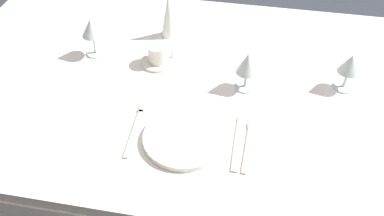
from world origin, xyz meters
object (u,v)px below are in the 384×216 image
at_px(wine_glass_centre, 92,29).
at_px(napkin_folded, 169,15).
at_px(wine_glass_left, 247,65).
at_px(fork_outer, 136,127).
at_px(coffee_cup_left, 159,53).
at_px(spoon_soup, 249,139).
at_px(wine_glass_right, 350,66).
at_px(dinner_knife, 237,144).
at_px(dinner_plate, 184,138).

xyz_separation_m(wine_glass_centre, napkin_folded, (0.24, 0.17, -0.02)).
relative_size(wine_glass_left, napkin_folded, 0.79).
bearing_deg(wine_glass_left, wine_glass_centre, 170.88).
bearing_deg(fork_outer, wine_glass_centre, 126.33).
bearing_deg(coffee_cup_left, napkin_folded, 90.93).
xyz_separation_m(fork_outer, spoon_soup, (0.34, 0.01, -0.00)).
bearing_deg(wine_glass_right, coffee_cup_left, 178.33).
distance_m(fork_outer, wine_glass_centre, 0.43).
height_order(coffee_cup_left, wine_glass_centre, wine_glass_centre).
bearing_deg(fork_outer, spoon_soup, 1.71).
bearing_deg(spoon_soup, coffee_cup_left, 137.67).
xyz_separation_m(fork_outer, napkin_folded, (-0.01, 0.51, 0.08)).
xyz_separation_m(dinner_knife, wine_glass_right, (0.32, 0.32, 0.09)).
height_order(dinner_knife, wine_glass_left, wine_glass_left).
relative_size(wine_glass_centre, wine_glass_left, 1.06).
bearing_deg(wine_glass_right, wine_glass_left, -169.50).
height_order(dinner_plate, fork_outer, dinner_plate).
height_order(fork_outer, wine_glass_centre, wine_glass_centre).
xyz_separation_m(dinner_plate, wine_glass_left, (0.15, 0.28, 0.08)).
bearing_deg(wine_glass_centre, dinner_plate, -41.96).
distance_m(spoon_soup, wine_glass_right, 0.43).
relative_size(wine_glass_centre, napkin_folded, 0.84).
height_order(fork_outer, napkin_folded, napkin_folded).
xyz_separation_m(dinner_plate, wine_glass_centre, (-0.41, 0.37, 0.10)).
xyz_separation_m(spoon_soup, wine_glass_left, (-0.03, 0.24, 0.09)).
distance_m(spoon_soup, coffee_cup_left, 0.47).
bearing_deg(dinner_knife, spoon_soup, 38.46).
bearing_deg(napkin_folded, dinner_knife, -58.54).
height_order(wine_glass_left, napkin_folded, napkin_folded).
bearing_deg(napkin_folded, wine_glass_right, -17.25).
bearing_deg(wine_glass_right, dinner_plate, -144.82).
bearing_deg(dinner_knife, fork_outer, 177.25).
xyz_separation_m(spoon_soup, napkin_folded, (-0.35, 0.50, 0.08)).
relative_size(dinner_knife, napkin_folded, 1.26).
relative_size(coffee_cup_left, wine_glass_centre, 0.66).
relative_size(fork_outer, dinner_knife, 1.06).
bearing_deg(dinner_plate, coffee_cup_left, 114.82).
xyz_separation_m(dinner_knife, napkin_folded, (-0.32, 0.52, 0.08)).
height_order(wine_glass_centre, wine_glass_right, wine_glass_centre).
relative_size(dinner_knife, wine_glass_centre, 1.50).
height_order(spoon_soup, wine_glass_left, wine_glass_left).
height_order(fork_outer, coffee_cup_left, coffee_cup_left).
xyz_separation_m(dinner_knife, wine_glass_centre, (-0.56, 0.35, 0.10)).
relative_size(coffee_cup_left, wine_glass_left, 0.71).
xyz_separation_m(dinner_plate, spoon_soup, (0.19, 0.04, -0.01)).
xyz_separation_m(wine_glass_centre, wine_glass_right, (0.88, -0.03, -0.01)).
height_order(spoon_soup, napkin_folded, napkin_folded).
bearing_deg(dinner_knife, wine_glass_centre, 147.69).
xyz_separation_m(wine_glass_left, napkin_folded, (-0.32, 0.26, -0.01)).
bearing_deg(wine_glass_left, spoon_soup, -81.86).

